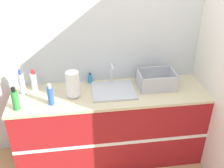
% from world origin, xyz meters
% --- Properties ---
extents(wall_back, '(4.46, 0.06, 2.60)m').
position_xyz_m(wall_back, '(0.00, 0.61, 1.30)').
color(wall_back, silver).
rests_on(wall_back, ground_plane).
extents(wall_right, '(0.06, 2.58, 2.60)m').
position_xyz_m(wall_right, '(1.06, 0.29, 1.30)').
color(wall_right, silver).
rests_on(wall_right, ground_plane).
extents(counter_cabinet, '(2.09, 0.60, 0.89)m').
position_xyz_m(counter_cabinet, '(0.00, 0.29, 0.44)').
color(counter_cabinet, maroon).
rests_on(counter_cabinet, ground_plane).
extents(sink, '(0.46, 0.39, 0.25)m').
position_xyz_m(sink, '(0.04, 0.31, 0.90)').
color(sink, silver).
rests_on(sink, counter_cabinet).
extents(paper_towel_roll, '(0.14, 0.14, 0.28)m').
position_xyz_m(paper_towel_roll, '(-0.38, 0.28, 1.03)').
color(paper_towel_roll, '#4C4C51').
rests_on(paper_towel_roll, counter_cabinet).
extents(dish_rack, '(0.39, 0.28, 0.18)m').
position_xyz_m(dish_rack, '(0.51, 0.35, 0.95)').
color(dish_rack, '#B7BABF').
rests_on(dish_rack, counter_cabinet).
extents(bottle_white_spray, '(0.07, 0.07, 0.23)m').
position_xyz_m(bottle_white_spray, '(-0.79, 0.47, 0.99)').
color(bottle_white_spray, white).
rests_on(bottle_white_spray, counter_cabinet).
extents(bottle_green, '(0.07, 0.07, 0.24)m').
position_xyz_m(bottle_green, '(-0.92, 0.11, 0.99)').
color(bottle_green, '#2D8C3D').
rests_on(bottle_green, counter_cabinet).
extents(bottle_blue, '(0.06, 0.06, 0.23)m').
position_xyz_m(bottle_blue, '(-0.60, 0.15, 0.99)').
color(bottle_blue, '#2D56B7').
rests_on(bottle_blue, counter_cabinet).
extents(bottle_clear, '(0.06, 0.06, 0.28)m').
position_xyz_m(bottle_clear, '(-0.90, 0.39, 1.01)').
color(bottle_clear, silver).
rests_on(bottle_clear, counter_cabinet).
extents(soap_dispenser, '(0.05, 0.05, 0.12)m').
position_xyz_m(soap_dispenser, '(-0.19, 0.53, 0.94)').
color(soap_dispenser, '#338CCC').
rests_on(soap_dispenser, counter_cabinet).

